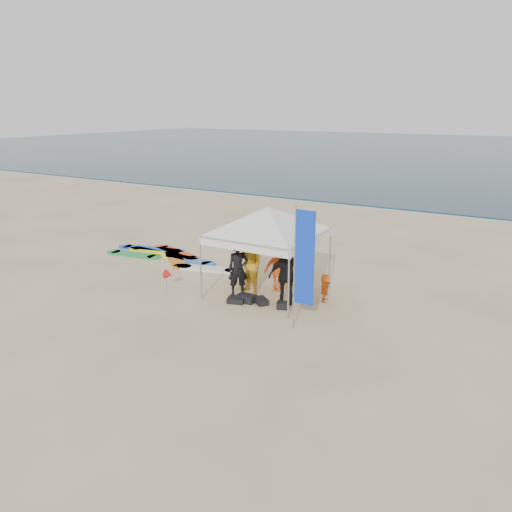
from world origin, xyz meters
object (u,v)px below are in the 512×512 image
Objects in this scene: canopy_tent at (268,207)px; person_seated at (325,288)px; person_black_b at (287,275)px; person_orange_b at (294,262)px; feather_flag at (303,260)px; person_yellow at (249,265)px; marker_pennant at (169,275)px; person_orange_a at (278,267)px; surfboard_spread at (168,256)px; person_black_a at (238,269)px.

person_seated is at bearing 7.76° from canopy_tent.
person_black_b is 1.17× the size of person_orange_b.
person_orange_b is at bearing 119.70° from feather_flag.
marker_pennant is (-2.41, -0.93, -0.46)m from person_yellow.
person_orange_a is 0.99× the size of person_orange_b.
feather_flag is 8.33m from surfboard_spread.
person_yellow reaches higher than person_orange_b.
person_yellow is 1.21× the size of person_orange_b.
person_black_b is 1.78m from person_orange_b.
canopy_tent reaches higher than person_seated.
person_seated is at bearing -175.54° from person_black_b.
person_black_b is 2.13m from canopy_tent.
person_seated is 0.15× the size of surfboard_spread.
person_yellow is 5.22m from surfboard_spread.
person_orange_b is at bearing -110.32° from person_black_b.
person_black_b is at bearing -31.19° from canopy_tent.
marker_pennant is (-4.97, 0.65, -1.44)m from feather_flag.
canopy_tent is (-1.82, -0.25, 2.30)m from person_seated.
marker_pennant is at bearing -49.52° from surfboard_spread.
person_orange_a is 0.76m from person_orange_b.
marker_pennant is 0.11× the size of surfboard_spread.
person_orange_a is at bearing 72.09° from person_seated.
canopy_tent is 3.01m from feather_flag.
canopy_tent is (-0.20, -0.34, 1.95)m from person_orange_a.
person_black_a is 2.00m from person_orange_b.
person_black_b is at bearing 119.77° from person_seated.
person_black_b is at bearing 101.30° from person_orange_b.
feather_flag is at bearing -66.04° from person_black_a.
person_black_b reaches higher than person_seated.
person_orange_b is 1.83× the size of person_seated.
marker_pennant is at bearing 28.54° from person_orange_b.
canopy_tent is at bearing 83.19° from person_seated.
person_orange_b reaches higher than person_orange_a.
person_black_b is 1.29m from person_seated.
feather_flag is 0.58× the size of surfboard_spread.
person_yellow reaches higher than surfboard_spread.
person_black_b is at bearing 129.63° from feather_flag.
person_yellow is 1.41m from person_black_b.
person_yellow reaches higher than person_orange_a.
person_black_a is at bearing -116.59° from person_yellow.
person_black_b is at bearing 10.98° from marker_pennant.
feather_flag reaches higher than person_orange_b.
person_black_b is 2.87× the size of marker_pennant.
person_orange_a is 2.43× the size of marker_pennant.
surfboard_spread is (-4.80, 1.86, -0.92)m from person_yellow.
person_orange_a is 1.81× the size of person_seated.
marker_pennant is (-4.67, -1.57, 0.07)m from person_seated.
person_yellow is 0.46× the size of canopy_tent.
person_seated reaches higher than marker_pennant.
person_orange_b is 0.48× the size of feather_flag.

